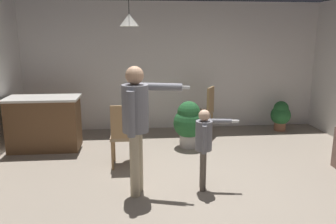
{
  "coord_description": "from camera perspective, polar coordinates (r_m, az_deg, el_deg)",
  "views": [
    {
      "loc": [
        -0.82,
        -4.01,
        2.0
      ],
      "look_at": [
        -0.39,
        0.35,
        1.0
      ],
      "focal_mm": 35.8,
      "sensor_mm": 36.0,
      "label": 1
    }
  ],
  "objects": [
    {
      "name": "ground",
      "position": [
        4.56,
        5.52,
        -13.24
      ],
      "size": [
        7.68,
        7.68,
        0.0
      ],
      "primitive_type": "plane",
      "color": "gray"
    },
    {
      "name": "wall_back",
      "position": [
        7.29,
        0.89,
        7.75
      ],
      "size": [
        6.4,
        0.1,
        2.7
      ],
      "primitive_type": "cube",
      "color": "silver",
      "rests_on": "ground"
    },
    {
      "name": "kitchen_counter",
      "position": [
        6.36,
        -20.29,
        -1.81
      ],
      "size": [
        1.26,
        0.66,
        0.95
      ],
      "color": "brown",
      "rests_on": "ground"
    },
    {
      "name": "person_adult",
      "position": [
        4.15,
        -5.38,
        -0.81
      ],
      "size": [
        0.85,
        0.46,
        1.65
      ],
      "rotation": [
        0.0,
        0.0,
        -1.85
      ],
      "color": "tan",
      "rests_on": "ground"
    },
    {
      "name": "person_child",
      "position": [
        4.38,
        6.22,
        -4.86
      ],
      "size": [
        0.59,
        0.31,
        1.08
      ],
      "rotation": [
        0.0,
        0.0,
        -1.73
      ],
      "color": "#60564C",
      "rests_on": "ground"
    },
    {
      "name": "dining_chair_by_counter",
      "position": [
        5.17,
        -7.49,
        -3.59
      ],
      "size": [
        0.42,
        0.42,
        1.0
      ],
      "rotation": [
        0.0,
        0.0,
        6.27
      ],
      "color": "#99754C",
      "rests_on": "ground"
    },
    {
      "name": "dining_chair_near_wall",
      "position": [
        6.84,
        6.27,
        0.51
      ],
      "size": [
        0.57,
        0.57,
        1.0
      ],
      "rotation": [
        0.0,
        0.0,
        1.06
      ],
      "color": "#99754C",
      "rests_on": "ground"
    },
    {
      "name": "potted_plant_corner",
      "position": [
        7.57,
        18.63,
        -0.39
      ],
      "size": [
        0.42,
        0.42,
        0.64
      ],
      "color": "brown",
      "rests_on": "ground"
    },
    {
      "name": "potted_plant_by_wall",
      "position": [
        6.09,
        3.54,
        -1.71
      ],
      "size": [
        0.56,
        0.56,
        0.85
      ],
      "color": "#B7B2AD",
      "rests_on": "ground"
    },
    {
      "name": "ceiling_light_pendant",
      "position": [
        5.74,
        -6.63,
        15.29
      ],
      "size": [
        0.32,
        0.32,
        0.55
      ],
      "color": "silver"
    }
  ]
}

